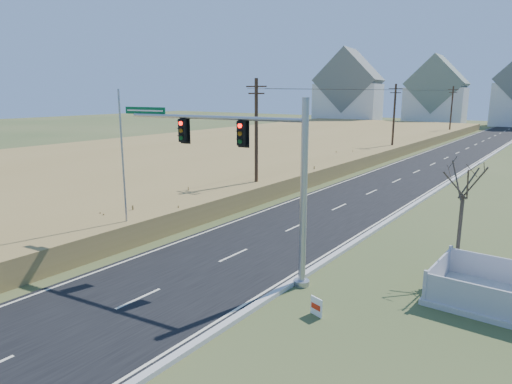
% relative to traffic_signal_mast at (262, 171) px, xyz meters
% --- Properties ---
extents(ground, '(260.00, 260.00, 0.00)m').
position_rel_traffic_signal_mast_xyz_m(ground, '(-2.60, -2.76, -4.74)').
color(ground, '#3A4B24').
rests_on(ground, ground).
extents(road, '(8.00, 180.00, 0.06)m').
position_rel_traffic_signal_mast_xyz_m(road, '(-2.60, 47.24, -4.71)').
color(road, black).
rests_on(road, ground).
extents(curb, '(0.30, 180.00, 0.18)m').
position_rel_traffic_signal_mast_xyz_m(curb, '(1.55, 47.24, -4.65)').
color(curb, '#B2AFA8').
rests_on(curb, ground).
extents(reed_marsh, '(38.00, 110.00, 1.30)m').
position_rel_traffic_signal_mast_xyz_m(reed_marsh, '(-26.60, 37.24, -4.09)').
color(reed_marsh, olive).
rests_on(reed_marsh, ground).
extents(utility_pole_near, '(1.80, 0.26, 9.00)m').
position_rel_traffic_signal_mast_xyz_m(utility_pole_near, '(-9.10, 12.24, -0.06)').
color(utility_pole_near, '#422D1E').
rests_on(utility_pole_near, ground).
extents(utility_pole_mid, '(1.80, 0.26, 9.00)m').
position_rel_traffic_signal_mast_xyz_m(utility_pole_mid, '(-9.10, 42.24, -0.06)').
color(utility_pole_mid, '#422D1E').
rests_on(utility_pole_mid, ground).
extents(utility_pole_far, '(1.80, 0.26, 9.00)m').
position_rel_traffic_signal_mast_xyz_m(utility_pole_far, '(-9.10, 72.24, -0.06)').
color(utility_pole_far, '#422D1E').
rests_on(utility_pole_far, ground).
extents(condo_nw, '(17.69, 13.38, 19.05)m').
position_rel_traffic_signal_mast_xyz_m(condo_nw, '(-40.60, 97.24, 2.96)').
color(condo_nw, white).
rests_on(condo_nw, ground).
extents(condo_nnw, '(14.93, 11.17, 17.03)m').
position_rel_traffic_signal_mast_xyz_m(condo_nnw, '(-20.60, 105.24, 2.20)').
color(condo_nnw, white).
rests_on(condo_nnw, ground).
extents(traffic_signal_mast, '(9.76, 1.47, 7.82)m').
position_rel_traffic_signal_mast_xyz_m(traffic_signal_mast, '(0.00, 0.00, 0.00)').
color(traffic_signal_mast, '#9EA0A5').
rests_on(traffic_signal_mast, ground).
extents(fence_enclosure, '(5.72, 3.98, 1.28)m').
position_rel_traffic_signal_mast_xyz_m(fence_enclosure, '(9.33, 3.16, -4.48)').
color(fence_enclosure, '#B7B5AD').
rests_on(fence_enclosure, ground).
extents(open_sign, '(0.55, 0.22, 0.70)m').
position_rel_traffic_signal_mast_xyz_m(open_sign, '(3.70, -1.83, -4.37)').
color(open_sign, white).
rests_on(open_sign, ground).
extents(flagpole, '(0.37, 0.37, 8.16)m').
position_rel_traffic_signal_mast_xyz_m(flagpole, '(-8.33, -0.65, -1.48)').
color(flagpole, '#B7B5AD').
rests_on(flagpole, ground).
extents(bare_tree, '(2.06, 2.06, 5.45)m').
position_rel_traffic_signal_mast_xyz_m(bare_tree, '(6.89, 5.44, -0.35)').
color(bare_tree, '#4C3F33').
rests_on(bare_tree, ground).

